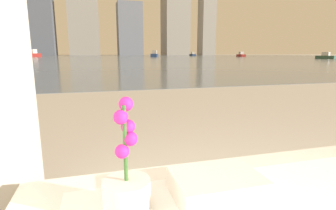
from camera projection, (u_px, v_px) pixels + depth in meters
name	position (u px, v px, depth m)	size (l,w,h in m)	color
potted_orchid	(127.00, 185.00, 0.79)	(0.15, 0.15, 0.36)	silver
towel_stack	(216.00, 185.00, 0.89)	(0.29, 0.22, 0.08)	silver
harbor_water	(97.00, 57.00, 58.88)	(180.00, 110.00, 0.01)	slate
harbor_boat_0	(241.00, 55.00, 71.10)	(1.69, 3.70, 1.34)	maroon
harbor_boat_1	(155.00, 55.00, 67.63)	(2.94, 4.76, 1.69)	navy
harbor_boat_2	(326.00, 56.00, 45.26)	(2.12, 3.19, 1.13)	#335647
harbor_boat_3	(33.00, 54.00, 67.62)	(3.42, 5.40, 1.92)	maroon
harbor_boat_4	(193.00, 55.00, 88.15)	(1.43, 3.69, 1.36)	navy
skyline_tower_1	(36.00, 19.00, 103.26)	(12.87, 9.60, 28.51)	#4C515B
skyline_tower_2	(84.00, 26.00, 108.44)	(12.17, 6.66, 23.55)	gray
skyline_tower_3	(130.00, 29.00, 113.58)	(10.31, 9.46, 22.08)	slate
skyline_tower_4	(175.00, 12.00, 117.45)	(10.81, 11.38, 38.33)	gray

